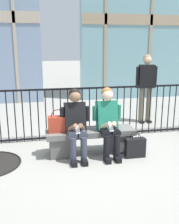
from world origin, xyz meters
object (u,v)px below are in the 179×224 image
shopping_bag (135,147)px  bystander_at_railing (146,83)px  seated_person_companion (108,120)px  handbag_on_bench (58,124)px  stone_bench (91,139)px  seated_person_with_phone (76,122)px

shopping_bag → bystander_at_railing: size_ratio=0.26×
seated_person_companion → handbag_on_bench: (-0.87, 0.12, -0.05)m
stone_bench → handbag_on_bench: 0.67m
seated_person_with_phone → handbag_on_bench: 0.32m
shopping_bag → seated_person_companion: bearing=154.5°
stone_bench → seated_person_companion: seated_person_companion is taller
seated_person_companion → stone_bench: bearing=155.8°
seated_person_companion → bystander_at_railing: size_ratio=0.71×
seated_person_with_phone → handbag_on_bench: size_ratio=2.99×
stone_bench → shopping_bag: same height
handbag_on_bench → shopping_bag: (1.31, -0.33, -0.42)m
handbag_on_bench → shopping_bag: handbag_on_bench is taller
seated_person_companion → handbag_on_bench: seated_person_companion is taller
seated_person_companion → handbag_on_bench: bearing=172.2°
stone_bench → seated_person_with_phone: 0.49m
bystander_at_railing → stone_bench: bearing=-136.7°
stone_bench → handbag_on_bench: handbag_on_bench is taller
bystander_at_railing → seated_person_companion: bearing=-129.6°
seated_person_with_phone → shopping_bag: seated_person_with_phone is taller
stone_bench → bystander_at_railing: 2.53m
stone_bench → seated_person_companion: size_ratio=1.32×
seated_person_companion → bystander_at_railing: bystander_at_railing is taller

